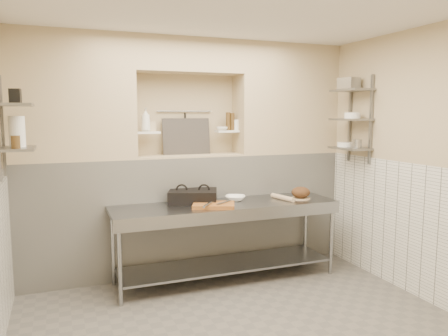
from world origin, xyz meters
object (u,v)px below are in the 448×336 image
bottle_soap (146,120)px  bowl_alcove (222,129)px  prep_table (226,226)px  rolling_pin (283,198)px  jug_left (17,132)px  cutting_board (214,205)px  panini_press (193,196)px  bread_loaf (301,192)px  mixing_bowl (235,198)px

bottle_soap → bowl_alcove: bottle_soap is taller
prep_table → rolling_pin: rolling_pin is taller
jug_left → rolling_pin: bearing=1.2°
cutting_board → bottle_soap: (-0.61, 0.63, 0.93)m
jug_left → panini_press: bearing=9.3°
cutting_board → prep_table: bearing=29.3°
cutting_board → bread_loaf: size_ratio=2.03×
bread_loaf → bowl_alcove: bearing=143.0°
cutting_board → panini_press: bearing=115.1°
bowl_alcove → panini_press: bearing=-144.8°
bowl_alcove → jug_left: jug_left is taller
rolling_pin → bread_loaf: (0.23, -0.02, 0.05)m
rolling_pin → jug_left: jug_left is taller
cutting_board → bowl_alcove: bowl_alcove is taller
panini_press → bottle_soap: bearing=165.5°
rolling_pin → jug_left: 2.94m
mixing_bowl → jug_left: (-2.28, -0.23, 0.83)m
cutting_board → bread_loaf: bread_loaf is taller
panini_press → rolling_pin: bearing=7.9°
panini_press → bread_loaf: 1.30m
rolling_pin → bottle_soap: (-1.51, 0.56, 0.92)m
rolling_pin → bread_loaf: size_ratio=1.68×
panini_press → mixing_bowl: (0.50, -0.06, -0.04)m
rolling_pin → jug_left: bearing=-178.8°
prep_table → cutting_board: 0.35m
rolling_pin → mixing_bowl: bearing=162.4°
bread_loaf → jug_left: 3.15m
prep_table → bread_loaf: bread_loaf is taller
bread_loaf → bottle_soap: (-1.74, 0.57, 0.87)m
cutting_board → bottle_soap: bottle_soap is taller
bottle_soap → jug_left: (-1.31, -0.62, -0.09)m
jug_left → bottle_soap: bearing=25.1°
cutting_board → mixing_bowl: bearing=34.5°
rolling_pin → cutting_board: bearing=-175.2°
prep_table → bowl_alcove: bowl_alcove is taller
prep_table → bottle_soap: (-0.80, 0.53, 1.21)m
bottle_soap → panini_press: bearing=-34.9°
mixing_bowl → jug_left: bearing=-174.2°
prep_table → rolling_pin: bearing=-2.4°
panini_press → bowl_alcove: (0.49, 0.34, 0.76)m
panini_press → bottle_soap: size_ratio=2.36×
jug_left → bowl_alcove: bearing=15.7°
panini_press → jug_left: 1.96m
bread_loaf → panini_press: bearing=168.9°
panini_press → rolling_pin: (1.04, -0.23, -0.05)m
bowl_alcove → prep_table: bearing=-105.7°
mixing_bowl → bottle_soap: bottle_soap is taller
mixing_bowl → bread_loaf: (0.77, -0.19, 0.05)m
cutting_board → jug_left: size_ratio=1.59×
bread_loaf → bowl_alcove: (-0.79, 0.59, 0.75)m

